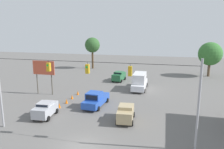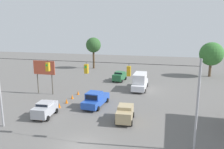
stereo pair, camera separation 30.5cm
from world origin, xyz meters
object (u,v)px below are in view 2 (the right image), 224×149
Objects in this scene: traffic_cone_fifth at (72,97)px; sedan_green_withflow_deep at (120,76)px; sedan_tan_crossing_near at (125,113)px; traffic_cone_nearest at (41,117)px; tree_horizon_right at (93,45)px; pickup_truck_blue_withflow_mid at (96,99)px; traffic_cone_farthest at (78,93)px; sedan_silver_parked_shoulder at (45,109)px; traffic_cone_fourth at (67,101)px; overhead_signal_span at (87,88)px; traffic_cone_third at (59,105)px; roadside_billboard at (44,70)px; tree_horizon_left at (211,54)px; box_truck_white_oncoming_deep at (140,81)px; traffic_cone_second at (50,111)px.

sedan_green_withflow_deep is at bearing -108.38° from traffic_cone_fifth.
traffic_cone_nearest is at bearing 13.19° from sedan_tan_crossing_near.
traffic_cone_nearest is 0.08× the size of tree_horizon_right.
pickup_truck_blue_withflow_mid is 8.20× the size of traffic_cone_farthest.
sedan_silver_parked_shoulder reaches higher than traffic_cone_fourth.
overhead_signal_span is 28.85× the size of traffic_cone_third.
roadside_billboard is at bearing -61.40° from traffic_cone_nearest.
tree_horizon_left is at bearing -143.49° from roadside_billboard.
tree_horizon_left reaches higher than roadside_billboard.
sedan_tan_crossing_near is 5.67× the size of traffic_cone_fifth.
traffic_cone_fifth is (-0.28, -7.15, -0.61)m from sedan_silver_parked_shoulder.
roadside_billboard is (9.93, -3.53, 3.02)m from pickup_truck_blue_withflow_mid.
roadside_billboard is at bearing -14.70° from traffic_cone_fifth.
traffic_cone_farthest is at bearing -89.99° from traffic_cone_fifth.
sedan_green_withflow_deep is at bearing -101.99° from traffic_cone_nearest.
tree_horizon_left reaches higher than traffic_cone_nearest.
traffic_cone_fourth is at bearing -0.10° from pickup_truck_blue_withflow_mid.
overhead_signal_span is at bearing 121.70° from traffic_cone_fifth.
box_truck_white_oncoming_deep is 9.59× the size of traffic_cone_fourth.
box_truck_white_oncoming_deep is 9.59× the size of traffic_cone_fifth.
tree_horizon_left is at bearing -129.06° from traffic_cone_second.
traffic_cone_fifth is 32.73m from tree_horizon_left.
box_truck_white_oncoming_deep reaches higher than traffic_cone_third.
traffic_cone_fourth is (6.58, -8.68, -4.71)m from overhead_signal_span.
sedan_tan_crossing_near is at bearing 90.34° from box_truck_white_oncoming_deep.
roadside_billboard reaches higher than traffic_cone_fourth.
sedan_green_withflow_deep is 6.17× the size of traffic_cone_third.
traffic_cone_third is at bearing -93.66° from sedan_silver_parked_shoulder.
overhead_signal_span is at bearing 103.94° from pickup_truck_blue_withflow_mid.
sedan_green_withflow_deep reaches higher than traffic_cone_fourth.
traffic_cone_third is (9.52, -2.01, -0.65)m from sedan_tan_crossing_near.
sedan_tan_crossing_near is 0.71× the size of roadside_billboard.
traffic_cone_farthest is (-0.19, -8.46, 0.00)m from traffic_cone_second.
traffic_cone_second is (9.54, 14.19, -1.10)m from box_truck_white_oncoming_deep.
traffic_cone_fifth is (9.35, 7.99, -1.10)m from box_truck_white_oncoming_deep.
traffic_cone_second is 37.40m from tree_horizon_left.
sedan_tan_crossing_near is at bearing 157.26° from traffic_cone_fourth.
traffic_cone_fourth is 2.10m from traffic_cone_fifth.
box_truck_white_oncoming_deep is at bearing -139.50° from traffic_cone_fifth.
sedan_green_withflow_deep is 20.16m from traffic_cone_second.
traffic_cone_second is 9.95m from roadside_billboard.
traffic_cone_nearest is at bearing 87.94° from traffic_cone_fourth.
traffic_cone_nearest is 6.17m from traffic_cone_fourth.
traffic_cone_fourth is 0.13× the size of roadside_billboard.
traffic_cone_third is at bearing 134.56° from roadside_billboard.
traffic_cone_second is at bearing 56.08° from box_truck_white_oncoming_deep.
traffic_cone_fourth is at bearing -94.03° from sedan_silver_parked_shoulder.
traffic_cone_farthest is at bearing 31.48° from box_truck_white_oncoming_deep.
pickup_truck_blue_withflow_mid is 0.68× the size of tree_horizon_right.
sedan_green_withflow_deep is 6.17× the size of traffic_cone_nearest.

